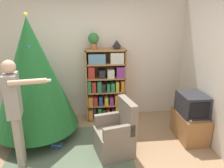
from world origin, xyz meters
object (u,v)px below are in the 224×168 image
at_px(television, 192,104).
at_px(potted_plant, 94,40).
at_px(bookshelf, 106,85).
at_px(standing_person, 15,106).
at_px(armchair, 116,135).
at_px(christmas_tree, 33,75).
at_px(table_lamp, 117,44).

distance_m(television, potted_plant, 2.25).
height_order(bookshelf, television, bookshelf).
xyz_separation_m(television, standing_person, (-2.89, -0.48, 0.30)).
height_order(standing_person, potted_plant, potted_plant).
xyz_separation_m(television, potted_plant, (-1.72, 1.00, 1.06)).
distance_m(television, armchair, 1.50).
height_order(television, armchair, armchair).
height_order(christmas_tree, armchair, christmas_tree).
bearing_deg(television, standing_person, -170.65).
bearing_deg(table_lamp, potted_plant, 180.00).
xyz_separation_m(christmas_tree, standing_person, (-0.07, -0.84, -0.23)).
bearing_deg(standing_person, armchair, 86.29).
bearing_deg(television, table_lamp, 141.32).
distance_m(potted_plant, table_lamp, 0.48).
bearing_deg(bookshelf, armchair, -87.51).
bearing_deg(television, armchair, -166.94).
relative_size(christmas_tree, standing_person, 1.37).
distance_m(bookshelf, standing_person, 2.05).
distance_m(armchair, table_lamp, 1.88).
bearing_deg(christmas_tree, television, -7.33).
bearing_deg(armchair, potted_plant, 179.59).
xyz_separation_m(standing_person, potted_plant, (1.17, 1.47, 0.76)).
height_order(bookshelf, potted_plant, potted_plant).
distance_m(christmas_tree, standing_person, 0.87).
distance_m(television, table_lamp, 1.87).
height_order(bookshelf, standing_person, standing_person).
bearing_deg(potted_plant, television, -30.16).
distance_m(armchair, standing_person, 1.61).
height_order(potted_plant, table_lamp, potted_plant).
xyz_separation_m(bookshelf, christmas_tree, (-1.34, -0.63, 0.42)).
bearing_deg(bookshelf, standing_person, -133.94).
height_order(television, christmas_tree, christmas_tree).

